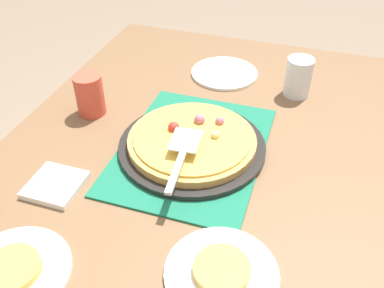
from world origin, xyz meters
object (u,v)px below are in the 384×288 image
Objects in this scene: pizza at (192,140)px; cup_near at (298,77)px; served_slice_right at (11,269)px; pizza_pan at (192,146)px; cup_far at (90,95)px; served_slice_left at (222,269)px; plate_side at (224,73)px; napkin_stack at (55,185)px; plate_far_right at (13,273)px; plate_near_left at (221,273)px; pizza_server at (183,153)px.

pizza is 2.75× the size of cup_near.
pizza_pan is at bearing 155.77° from served_slice_right.
served_slice_left is at bearing 50.25° from cup_far.
cup_near is 1.00× the size of cup_far.
plate_side is 1.83× the size of napkin_stack.
pizza is 0.51m from plate_far_right.
cup_far is (-0.42, -0.50, 0.06)m from plate_near_left.
served_slice_left is 0.40m from served_slice_right.
pizza_pan is 0.34m from cup_far.
cup_near is at bearing 78.06° from plate_side.
cup_near is at bearing 152.44° from served_slice_right.
served_slice_left is (-0.12, 0.38, 0.01)m from plate_far_right.
cup_far reaches higher than plate_side.
plate_far_right is 0.40m from served_slice_left.
pizza_server is (0.17, 0.34, 0.01)m from cup_far.
cup_near is (-0.82, 0.43, 0.04)m from served_slice_right.
served_slice_right reaches higher than plate_side.
pizza_server is (0.10, 0.01, 0.06)m from pizza_pan.
served_slice_left is 0.65m from cup_far.
pizza_server reaches higher than served_slice_right.
served_slice_left is 0.92× the size of cup_near.
served_slice_right reaches higher than plate_near_left.
plate_far_right is at bearing 12.85° from cup_far.
pizza is at bearing -31.57° from cup_near.
cup_near is 1.00× the size of napkin_stack.
pizza is at bearing 131.49° from napkin_stack.
pizza_server is (-0.36, 0.22, 0.05)m from served_slice_right.
served_slice_left is 0.92× the size of cup_far.
cup_near is 0.51× the size of pizza_server.
plate_near_left is at bearing 26.49° from pizza_pan.
cup_near is 0.77m from napkin_stack.
served_slice_left reaches higher than plate_far_right.
napkin_stack is (0.59, -0.48, -0.05)m from cup_near.
plate_side is at bearing -165.82° from served_slice_left.
pizza is 0.34m from cup_far.
plate_side is (-0.75, -0.19, 0.00)m from plate_near_left.
pizza_pan is at bearing -8.99° from pizza.
plate_far_right is at bearing -30.81° from pizza_server.
napkin_stack is (0.23, -0.26, -0.03)m from pizza.
pizza_server is (-0.24, -0.16, 0.05)m from served_slice_left.
cup_near is 0.50m from pizza_server.
pizza is 0.41m from plate_side.
served_slice_right is (0.46, -0.21, -0.02)m from pizza.
served_slice_right is 0.47× the size of pizza_server.
served_slice_left is 0.92× the size of napkin_stack.
pizza is 0.42m from cup_near.
served_slice_left reaches higher than napkin_stack.
pizza_pan is at bearing 131.45° from napkin_stack.
pizza_server reaches higher than plate_near_left.
cup_near is at bearing 140.78° from napkin_stack.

